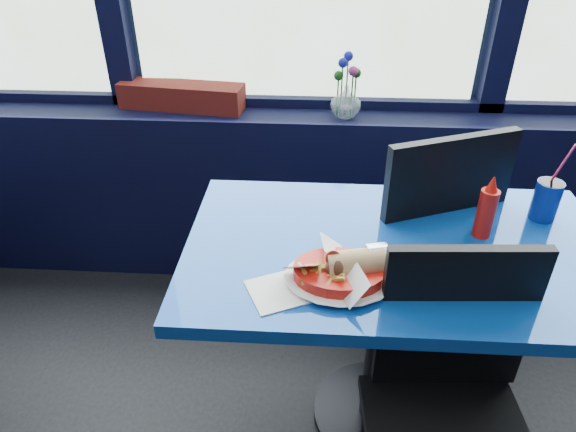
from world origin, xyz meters
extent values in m
cube|color=black|center=(0.00, 2.87, 0.40)|extent=(5.00, 0.26, 0.80)
cube|color=black|center=(0.00, 2.95, 0.81)|extent=(4.80, 0.08, 0.06)
cylinder|color=black|center=(0.30, 2.00, 0.01)|extent=(0.44, 0.44, 0.03)
cylinder|color=black|center=(0.30, 2.00, 0.34)|extent=(0.12, 0.12, 0.68)
cube|color=navy|center=(0.30, 2.00, 0.73)|extent=(1.20, 0.70, 0.04)
cube|color=black|center=(0.42, 1.79, 0.68)|extent=(0.39, 0.05, 0.44)
cube|color=black|center=(0.54, 2.40, 0.48)|extent=(0.58, 0.58, 0.04)
cube|color=black|center=(0.46, 2.20, 0.75)|extent=(0.41, 0.19, 0.49)
cylinder|color=black|center=(0.65, 2.65, 0.23)|extent=(0.03, 0.03, 0.46)
cylinder|color=black|center=(0.79, 2.29, 0.23)|extent=(0.03, 0.03, 0.46)
cylinder|color=black|center=(0.29, 2.51, 0.23)|extent=(0.03, 0.03, 0.46)
cylinder|color=black|center=(0.43, 2.15, 0.23)|extent=(0.03, 0.03, 0.46)
cube|color=maroon|center=(-0.52, 2.89, 0.85)|extent=(0.54, 0.20, 0.11)
imported|color=silver|center=(0.17, 2.83, 0.86)|extent=(0.16, 0.16, 0.13)
cylinder|color=#1E5919|center=(0.15, 2.83, 0.90)|extent=(0.01, 0.01, 0.21)
sphere|color=#1D22AA|center=(0.15, 2.83, 1.02)|extent=(0.04, 0.04, 0.04)
cylinder|color=#1E5919|center=(0.19, 2.82, 0.89)|extent=(0.01, 0.01, 0.18)
sphere|color=#CF3C85|center=(0.19, 2.82, 0.99)|extent=(0.04, 0.04, 0.04)
cylinder|color=#1E5919|center=(0.17, 2.85, 0.91)|extent=(0.01, 0.01, 0.23)
sphere|color=#1D22AA|center=(0.17, 2.85, 1.04)|extent=(0.04, 0.04, 0.04)
cylinder|color=#1E5919|center=(0.14, 2.84, 0.88)|extent=(0.01, 0.01, 0.15)
sphere|color=#1E5919|center=(0.14, 2.84, 0.97)|extent=(0.04, 0.04, 0.04)
cylinder|color=#1E5919|center=(0.20, 2.84, 0.88)|extent=(0.01, 0.01, 0.16)
sphere|color=#1E5919|center=(0.20, 2.84, 0.98)|extent=(0.04, 0.04, 0.04)
cylinder|color=red|center=(0.13, 1.84, 0.77)|extent=(0.27, 0.27, 0.04)
cylinder|color=white|center=(0.13, 1.84, 0.76)|extent=(0.26, 0.26, 0.00)
cylinder|color=silver|center=(0.22, 1.87, 0.80)|extent=(0.07, 0.09, 0.08)
sphere|color=#552A1D|center=(0.12, 1.82, 0.81)|extent=(0.05, 0.05, 0.05)
cylinder|color=#AD1C12|center=(0.11, 1.83, 0.83)|extent=(0.05, 0.05, 0.01)
cylinder|color=red|center=(0.54, 2.07, 0.82)|extent=(0.05, 0.05, 0.15)
cone|color=red|center=(0.54, 2.07, 0.92)|extent=(0.03, 0.03, 0.05)
cylinder|color=navy|center=(0.74, 2.17, 0.81)|extent=(0.08, 0.08, 0.12)
cylinder|color=black|center=(0.74, 2.17, 0.87)|extent=(0.07, 0.07, 0.01)
cylinder|color=#FF3565|center=(0.75, 2.17, 0.92)|extent=(0.03, 0.06, 0.17)
cube|color=white|center=(-0.02, 1.79, 0.75)|extent=(0.18, 0.18, 0.00)
camera|label=1|loc=(0.06, 0.82, 1.59)|focal=32.00mm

